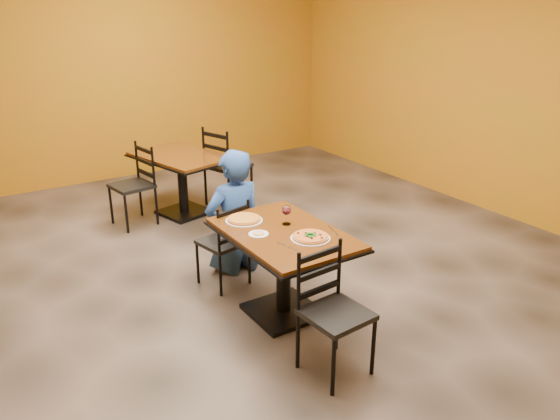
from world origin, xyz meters
TOP-DOWN VIEW (x-y plane):
  - floor at (0.00, 0.00)m, footprint 7.00×8.00m
  - wall_back at (0.00, 4.00)m, footprint 7.00×0.01m
  - wall_right at (3.50, 0.00)m, footprint 0.01×8.00m
  - table_main at (0.00, -0.50)m, footprint 0.83×1.23m
  - table_second at (0.23, 2.10)m, footprint 1.07×1.34m
  - chair_main_near at (-0.12, -1.34)m, footprint 0.44×0.44m
  - chair_main_far at (-0.18, 0.24)m, footprint 0.44×0.44m
  - chair_second_left at (-0.39, 2.10)m, footprint 0.48×0.48m
  - chair_second_right at (0.86, 2.10)m, footprint 0.58×0.58m
  - diner at (0.07, 0.48)m, footprint 0.60×0.40m
  - plate_main at (0.09, -0.73)m, footprint 0.31×0.31m
  - pizza_main at (0.09, -0.73)m, footprint 0.28×0.28m
  - plate_far at (-0.16, -0.14)m, footprint 0.31×0.31m
  - pizza_far at (-0.16, -0.14)m, footprint 0.28×0.28m
  - side_plate at (-0.20, -0.45)m, footprint 0.16×0.16m
  - dip at (-0.20, -0.45)m, footprint 0.09×0.09m
  - wine_glass at (0.10, -0.38)m, footprint 0.08×0.08m
  - fork at (-0.13, -0.75)m, footprint 0.06×0.19m
  - knife at (0.33, -0.71)m, footprint 0.07×0.21m

SIDE VIEW (x-z plane):
  - floor at x=0.00m, z-range -0.01..0.01m
  - chair_main_far at x=-0.18m, z-range 0.00..0.83m
  - chair_main_near at x=-0.12m, z-range 0.00..0.91m
  - chair_second_left at x=-0.39m, z-range 0.00..0.93m
  - chair_second_right at x=0.86m, z-range 0.00..1.02m
  - table_second at x=0.23m, z-range 0.18..0.93m
  - table_main at x=0.00m, z-range 0.18..0.93m
  - diner at x=0.07m, z-range 0.00..1.20m
  - fork at x=-0.13m, z-range 0.75..0.75m
  - knife at x=0.33m, z-range 0.75..0.75m
  - plate_main at x=0.09m, z-range 0.75..0.76m
  - plate_far at x=-0.16m, z-range 0.75..0.76m
  - side_plate at x=-0.20m, z-range 0.75..0.76m
  - dip at x=-0.20m, z-range 0.76..0.77m
  - pizza_main at x=0.09m, z-range 0.76..0.78m
  - pizza_far at x=-0.16m, z-range 0.76..0.78m
  - wine_glass at x=0.10m, z-range 0.75..0.93m
  - wall_back at x=0.00m, z-range 0.00..3.00m
  - wall_right at x=3.50m, z-range 0.00..3.00m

